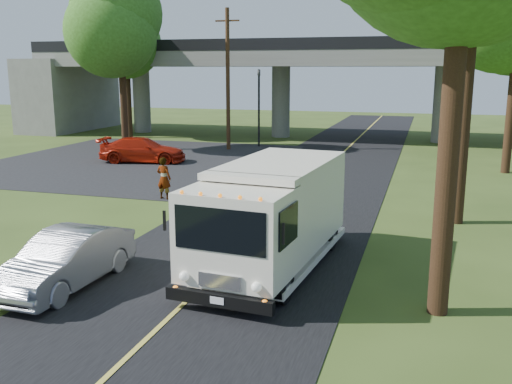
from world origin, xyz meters
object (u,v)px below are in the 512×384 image
at_px(red_sedan, 143,150).
at_px(pedestrian, 164,178).
at_px(step_van, 272,213).
at_px(silver_sedan, 66,260).
at_px(utility_pole, 228,79).
at_px(tree_left_lot, 121,25).
at_px(tree_left_far, 127,38).
at_px(traffic_signal, 259,99).

distance_m(red_sedan, pedestrian, 9.81).
xyz_separation_m(step_van, silver_sedan, (-4.47, -2.66, -0.85)).
distance_m(utility_pole, step_van, 23.27).
height_order(tree_left_lot, silver_sedan, tree_left_lot).
relative_size(tree_left_far, pedestrian, 5.67).
height_order(utility_pole, tree_left_far, tree_left_far).
bearing_deg(red_sedan, traffic_signal, -39.26).
relative_size(traffic_signal, tree_left_lot, 0.50).
xyz_separation_m(traffic_signal, red_sedan, (-4.43, -8.36, -2.49)).
bearing_deg(silver_sedan, tree_left_far, 117.84).
height_order(tree_left_lot, tree_left_far, tree_left_lot).
bearing_deg(silver_sedan, red_sedan, 114.09).
bearing_deg(tree_left_far, utility_pole, -22.43).
height_order(traffic_signal, red_sedan, traffic_signal).
bearing_deg(pedestrian, silver_sedan, 110.38).
bearing_deg(tree_left_lot, utility_pole, 18.97).
distance_m(traffic_signal, red_sedan, 9.78).
relative_size(silver_sedan, pedestrian, 2.38).
distance_m(red_sedan, silver_sedan, 19.06).
height_order(traffic_signal, tree_left_far, tree_left_far).
distance_m(traffic_signal, tree_left_lot, 10.01).
relative_size(utility_pole, tree_left_far, 0.91).
bearing_deg(red_sedan, tree_left_lot, 27.40).
height_order(tree_left_far, silver_sedan, tree_left_far).
xyz_separation_m(red_sedan, silver_sedan, (7.23, -17.64, -0.02)).
bearing_deg(utility_pole, tree_left_lot, -161.03).
xyz_separation_m(step_van, red_sedan, (-11.70, 14.98, -0.83)).
bearing_deg(silver_sedan, tree_left_lot, 117.69).
xyz_separation_m(utility_pole, silver_sedan, (4.30, -24.00, -3.91)).
height_order(utility_pole, silver_sedan, utility_pole).
relative_size(tree_left_far, step_van, 1.43).
height_order(silver_sedan, pedestrian, pedestrian).
distance_m(step_van, red_sedan, 19.02).
bearing_deg(pedestrian, utility_pole, -71.85).
xyz_separation_m(utility_pole, pedestrian, (2.39, -14.61, -3.72)).
distance_m(tree_left_far, silver_sedan, 31.71).
relative_size(traffic_signal, utility_pole, 0.58).
distance_m(utility_pole, tree_left_lot, 7.43).
xyz_separation_m(tree_left_lot, red_sedan, (3.37, -4.20, -7.20)).
distance_m(traffic_signal, pedestrian, 16.80).
relative_size(tree_left_far, red_sedan, 2.04).
distance_m(step_van, silver_sedan, 5.27).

